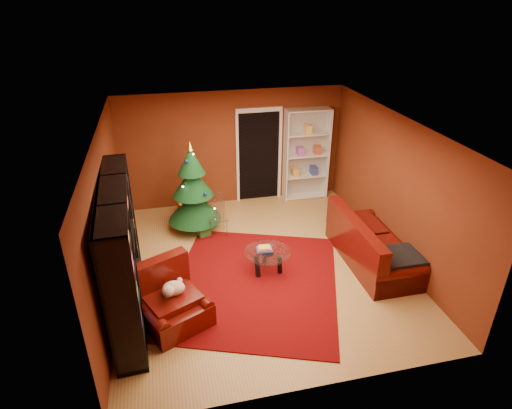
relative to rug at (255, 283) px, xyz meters
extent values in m
cube|color=#AA8041|center=(0.22, 0.49, -0.03)|extent=(5.00, 5.50, 0.05)
cube|color=silver|center=(0.22, 0.49, 2.62)|extent=(5.00, 5.50, 0.05)
cube|color=maroon|center=(0.22, 3.27, 1.29)|extent=(5.00, 0.05, 2.60)
cube|color=maroon|center=(-2.30, 0.49, 1.29)|extent=(0.05, 5.50, 2.60)
cube|color=maroon|center=(2.75, 0.49, 1.29)|extent=(0.05, 5.50, 2.60)
cube|color=#640607|center=(0.00, 0.00, 0.00)|extent=(3.67, 3.95, 0.02)
cube|color=#276E27|center=(-0.67, 1.80, 0.11)|extent=(0.31, 0.31, 0.24)
cube|color=maroon|center=(-1.01, 2.94, 0.09)|extent=(0.23, 0.23, 0.20)
camera|label=1|loc=(-1.30, -5.78, 4.53)|focal=30.00mm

